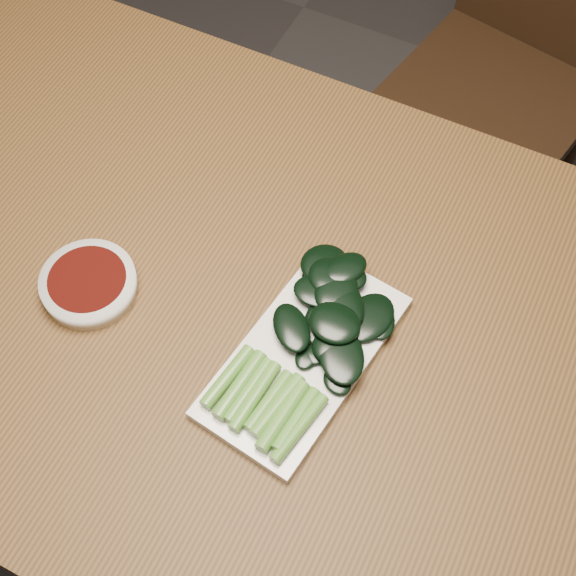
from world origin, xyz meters
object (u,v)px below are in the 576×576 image
at_px(table, 250,328).
at_px(gai_lan, 316,332).
at_px(chair_far, 515,57).
at_px(serving_plate, 304,356).
at_px(sauce_bowl, 89,284).

bearing_deg(table, gai_lan, -7.16).
bearing_deg(chair_far, gai_lan, -80.91).
bearing_deg(gai_lan, table, 172.84).
height_order(chair_far, gai_lan, chair_far).
height_order(chair_far, serving_plate, chair_far).
xyz_separation_m(table, sauce_bowl, (-0.19, -0.07, 0.09)).
xyz_separation_m(table, serving_plate, (0.10, -0.04, 0.08)).
distance_m(table, serving_plate, 0.13).
relative_size(table, chair_far, 1.57).
relative_size(sauce_bowl, gai_lan, 0.40).
height_order(table, gai_lan, gai_lan).
xyz_separation_m(chair_far, serving_plate, (-0.04, -0.90, 0.27)).
bearing_deg(chair_far, table, -87.59).
relative_size(chair_far, sauce_bowl, 7.38).
distance_m(sauce_bowl, serving_plate, 0.29).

